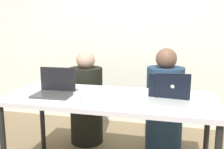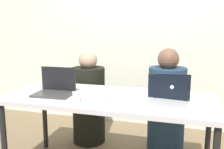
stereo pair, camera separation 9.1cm
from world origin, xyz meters
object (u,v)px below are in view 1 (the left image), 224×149
(person_on_left, at_px, (86,102))
(water_glass_center, at_px, (104,98))
(laptop_front_right, at_px, (166,97))
(water_glass_left, at_px, (77,98))
(person_on_right, at_px, (164,106))
(laptop_front_left, at_px, (55,89))
(laptop_back_right, at_px, (171,92))

(person_on_left, xyz_separation_m, water_glass_center, (0.44, -0.82, 0.31))
(laptop_front_right, relative_size, water_glass_left, 4.10)
(person_on_right, xyz_separation_m, laptop_front_right, (0.04, -0.69, 0.30))
(water_glass_center, bearing_deg, laptop_front_left, 164.78)
(laptop_back_right, xyz_separation_m, water_glass_left, (-0.73, -0.33, -0.01))
(person_on_right, bearing_deg, water_glass_center, 57.75)
(laptop_front_left, bearing_deg, laptop_front_right, -2.84)
(laptop_front_right, bearing_deg, water_glass_left, -159.18)
(water_glass_left, height_order, water_glass_center, water_glass_center)
(laptop_front_left, height_order, laptop_back_right, laptop_front_left)
(person_on_left, bearing_deg, laptop_back_right, 141.90)
(person_on_right, relative_size, laptop_back_right, 3.60)
(person_on_left, xyz_separation_m, person_on_right, (0.89, -0.00, 0.02))
(water_glass_center, bearing_deg, water_glass_left, -168.07)
(laptop_back_right, distance_m, water_glass_left, 0.80)
(laptop_back_right, bearing_deg, person_on_left, -35.32)
(water_glass_left, bearing_deg, water_glass_center, 11.93)
(person_on_right, xyz_separation_m, laptop_back_right, (0.07, -0.53, 0.30))
(laptop_back_right, bearing_deg, water_glass_center, 22.72)
(laptop_back_right, bearing_deg, water_glass_left, 18.23)
(water_glass_left, bearing_deg, laptop_back_right, 24.62)
(person_on_right, height_order, laptop_front_left, person_on_right)
(laptop_front_right, bearing_deg, water_glass_center, -158.35)
(person_on_left, height_order, person_on_right, person_on_right)
(person_on_right, relative_size, water_glass_center, 12.79)
(laptop_front_right, distance_m, water_glass_center, 0.50)
(person_on_left, height_order, laptop_back_right, person_on_left)
(person_on_right, relative_size, laptop_front_right, 3.22)
(person_on_right, distance_m, laptop_front_right, 0.75)
(laptop_back_right, bearing_deg, person_on_right, -88.39)
(person_on_left, bearing_deg, water_glass_center, 109.23)
(water_glass_left, bearing_deg, person_on_right, 53.01)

